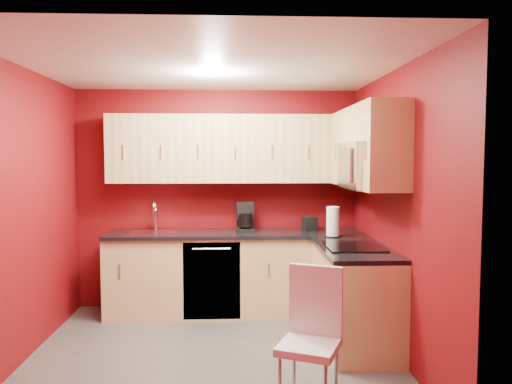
{
  "coord_description": "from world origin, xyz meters",
  "views": [
    {
      "loc": [
        0.18,
        -4.27,
        1.73
      ],
      "look_at": [
        0.4,
        0.55,
        1.4
      ],
      "focal_mm": 35.0,
      "sensor_mm": 36.0,
      "label": 1
    }
  ],
  "objects": [
    {
      "name": "coffee_maker",
      "position": [
        0.31,
        1.25,
        1.07
      ],
      "size": [
        0.2,
        0.26,
        0.32
      ],
      "primitive_type": null,
      "rotation": [
        0.0,
        0.0,
        0.04
      ],
      "color": "black",
      "rests_on": "countertop_back"
    },
    {
      "name": "wall_right",
      "position": [
        1.6,
        0.0,
        1.25
      ],
      "size": [
        0.0,
        3.0,
        3.0
      ],
      "primitive_type": "plane",
      "rotation": [
        1.57,
        0.0,
        -1.57
      ],
      "color": "#5F090C",
      "rests_on": "floor"
    },
    {
      "name": "wall_left",
      "position": [
        -1.6,
        0.0,
        1.25
      ],
      "size": [
        0.0,
        3.0,
        3.0
      ],
      "primitive_type": "plane",
      "rotation": [
        1.57,
        0.0,
        1.57
      ],
      "color": "#5F090C",
      "rests_on": "floor"
    },
    {
      "name": "downlight",
      "position": [
        0.0,
        0.3,
        2.48
      ],
      "size": [
        0.2,
        0.2,
        0.01
      ],
      "primitive_type": "cylinder",
      "color": "white",
      "rests_on": "ceiling"
    },
    {
      "name": "base_cabinets_right",
      "position": [
        1.3,
        0.25,
        0.43
      ],
      "size": [
        0.6,
        1.3,
        0.87
      ],
      "primitive_type": "cube",
      "color": "#DCB47D",
      "rests_on": "floor"
    },
    {
      "name": "floor",
      "position": [
        0.0,
        0.0,
        0.0
      ],
      "size": [
        3.2,
        3.2,
        0.0
      ],
      "primitive_type": "plane",
      "color": "#474643",
      "rests_on": "ground"
    },
    {
      "name": "countertop_right",
      "position": [
        1.29,
        0.23,
        0.89
      ],
      "size": [
        0.63,
        1.27,
        0.04
      ],
      "primitive_type": "cube",
      "color": "black",
      "rests_on": "base_cabinets_right"
    },
    {
      "name": "wall_back",
      "position": [
        0.0,
        1.5,
        1.25
      ],
      "size": [
        3.2,
        0.0,
        3.2
      ],
      "primitive_type": "plane",
      "rotation": [
        1.57,
        0.0,
        0.0
      ],
      "color": "#5F090C",
      "rests_on": "floor"
    },
    {
      "name": "sink",
      "position": [
        -0.7,
        1.2,
        0.94
      ],
      "size": [
        0.52,
        0.42,
        0.35
      ],
      "color": "silver",
      "rests_on": "countertop_back"
    },
    {
      "name": "countertop_back",
      "position": [
        0.2,
        1.19,
        0.89
      ],
      "size": [
        2.8,
        0.63,
        0.04
      ],
      "primitive_type": "cube",
      "color": "black",
      "rests_on": "base_cabinets_back"
    },
    {
      "name": "upper_cabinets_back",
      "position": [
        0.2,
        1.32,
        1.83
      ],
      "size": [
        2.8,
        0.35,
        0.75
      ],
      "primitive_type": "cube",
      "color": "tan",
      "rests_on": "wall_back"
    },
    {
      "name": "ceiling",
      "position": [
        0.0,
        0.0,
        2.5
      ],
      "size": [
        3.2,
        3.2,
        0.0
      ],
      "primitive_type": "plane",
      "rotation": [
        3.14,
        0.0,
        0.0
      ],
      "color": "white",
      "rests_on": "wall_back"
    },
    {
      "name": "cooktop",
      "position": [
        1.28,
        0.2,
        0.92
      ],
      "size": [
        0.5,
        0.55,
        0.01
      ],
      "primitive_type": "cube",
      "color": "black",
      "rests_on": "countertop_right"
    },
    {
      "name": "base_cabinets_back",
      "position": [
        0.2,
        1.2,
        0.43
      ],
      "size": [
        2.8,
        0.6,
        0.87
      ],
      "primitive_type": "cube",
      "color": "#DCB47D",
      "rests_on": "floor"
    },
    {
      "name": "wall_front",
      "position": [
        0.0,
        -1.5,
        1.25
      ],
      "size": [
        3.2,
        0.0,
        3.2
      ],
      "primitive_type": "plane",
      "rotation": [
        -1.57,
        0.0,
        0.0
      ],
      "color": "#5F090C",
      "rests_on": "floor"
    },
    {
      "name": "dining_chair",
      "position": [
        0.7,
        -0.92,
        0.48
      ],
      "size": [
        0.52,
        0.53,
        0.96
      ],
      "primitive_type": null,
      "rotation": [
        0.0,
        0.0,
        -0.42
      ],
      "color": "silver",
      "rests_on": "floor"
    },
    {
      "name": "upper_cabinets_right",
      "position": [
        1.42,
        0.44,
        1.89
      ],
      "size": [
        0.35,
        1.55,
        0.75
      ],
      "color": "tan",
      "rests_on": "wall_right"
    },
    {
      "name": "dishwasher_front",
      "position": [
        -0.05,
        0.91,
        0.43
      ],
      "size": [
        0.6,
        0.02,
        0.82
      ],
      "primitive_type": "cube",
      "color": "black",
      "rests_on": "base_cabinets_back"
    },
    {
      "name": "napkin_holder",
      "position": [
        1.04,
        1.27,
        0.99
      ],
      "size": [
        0.17,
        0.17,
        0.16
      ],
      "primitive_type": null,
      "rotation": [
        0.0,
        0.0,
        0.24
      ],
      "color": "black",
      "rests_on": "countertop_back"
    },
    {
      "name": "microwave",
      "position": [
        1.39,
        0.2,
        1.66
      ],
      "size": [
        0.42,
        0.76,
        0.42
      ],
      "color": "silver",
      "rests_on": "upper_cabinets_right"
    },
    {
      "name": "paper_towel",
      "position": [
        1.21,
        0.82,
        1.07
      ],
      "size": [
        0.23,
        0.23,
        0.31
      ],
      "primitive_type": null,
      "rotation": [
        0.0,
        0.0,
        -0.33
      ],
      "color": "white",
      "rests_on": "countertop_right"
    }
  ]
}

